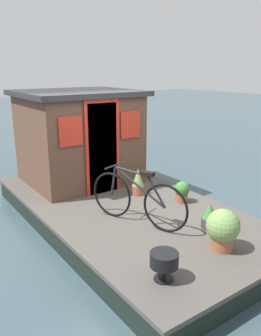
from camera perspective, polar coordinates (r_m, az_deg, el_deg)
ground_plane at (r=6.22m, az=-1.08°, el=-9.26°), size 60.00×60.00×0.00m
houseboat_deck at (r=6.13m, az=-1.09°, el=-7.61°), size 5.50×2.85×0.39m
houseboat_cabin at (r=7.16m, az=-8.56°, el=5.27°), size 2.06×2.30×1.87m
bicycle at (r=5.17m, az=1.12°, el=-5.16°), size 1.60×0.69×0.88m
potted_plant_fern at (r=5.24m, az=13.10°, el=-7.92°), size 0.24×0.24×0.38m
potted_plant_mint at (r=6.12m, az=8.58°, el=-3.87°), size 0.27×0.27×0.38m
potted_plant_basil at (r=4.65m, az=15.14°, el=-9.72°), size 0.44×0.44×0.56m
potted_plant_succulent at (r=6.40m, az=1.27°, el=-2.40°), size 0.24×0.24×0.50m
charcoal_grill at (r=3.95m, az=5.64°, el=-15.14°), size 0.32×0.32×0.34m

